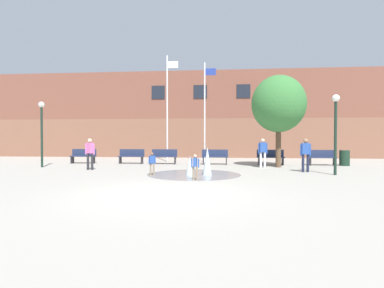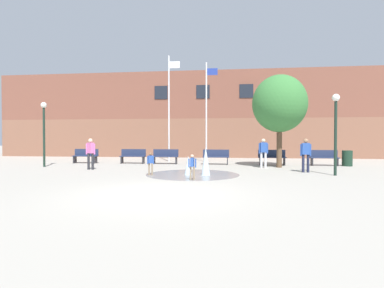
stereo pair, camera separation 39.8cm
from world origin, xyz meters
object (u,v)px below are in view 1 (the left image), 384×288
teen_by_trashcan (90,151)px  park_bench_center (215,157)px  lamp_post_left_lane (42,124)px  flagpole_left (168,105)px  park_bench_far_right (322,157)px  adult_in_red (306,152)px  lamp_post_right_lane (336,122)px  adult_watching (263,151)px  park_bench_near_trashcan (271,157)px  child_in_fountain (195,165)px  trash_can (345,158)px  park_bench_under_left_flagpole (164,156)px  child_with_pink_shirt (152,162)px  park_bench_far_left (83,156)px  park_bench_left_of_flagpoles (131,156)px  street_tree_near_building (279,104)px  flagpole_right (205,109)px

teen_by_trashcan → park_bench_center: bearing=63.4°
teen_by_trashcan → lamp_post_left_lane: lamp_post_left_lane is taller
flagpole_left → park_bench_far_right: bearing=-10.7°
adult_in_red → lamp_post_right_lane: (0.97, -1.06, 1.39)m
adult_watching → teen_by_trashcan: same height
park_bench_near_trashcan → lamp_post_left_lane: 13.24m
adult_in_red → child_in_fountain: adult_in_red is taller
park_bench_near_trashcan → trash_can: (4.21, -0.14, -0.03)m
park_bench_under_left_flagpole → park_bench_near_trashcan: bearing=-0.6°
teen_by_trashcan → child_with_pink_shirt: bearing=5.1°
park_bench_near_trashcan → adult_watching: 1.97m
lamp_post_left_lane → trash_can: lamp_post_left_lane is taller
park_bench_far_left → lamp_post_right_lane: size_ratio=0.46×
park_bench_left_of_flagpoles → flagpole_left: size_ratio=0.22×
street_tree_near_building → trash_can: bearing=17.8°
park_bench_far_left → lamp_post_left_lane: lamp_post_left_lane is taller
lamp_post_right_lane → child_with_pink_shirt: bearing=-174.0°
adult_watching → trash_can: adult_watching is taller
teen_by_trashcan → flagpole_left: 6.92m
park_bench_near_trashcan → trash_can: bearing=-1.9°
lamp_post_right_lane → flagpole_right: bearing=132.4°
park_bench_near_trashcan → flagpole_left: 7.60m
park_bench_under_left_flagpole → park_bench_near_trashcan: size_ratio=1.00×
park_bench_left_of_flagpoles → flagpole_left: 4.27m
park_bench_left_of_flagpoles → street_tree_near_building: (8.78, -1.55, 3.01)m
adult_watching → adult_in_red: bearing=-56.4°
park_bench_far_left → park_bench_center: 8.37m
park_bench_far_left → park_bench_under_left_flagpole: 5.22m
adult_in_red → trash_can: (3.20, 3.57, -0.48)m
park_bench_far_left → lamp_post_right_lane: 14.62m
park_bench_left_of_flagpoles → adult_in_red: adult_in_red is taller
park_bench_center → flagpole_left: size_ratio=0.22×
adult_watching → park_bench_far_left: bearing=162.6°
lamp_post_left_lane → park_bench_left_of_flagpoles: bearing=32.9°
park_bench_under_left_flagpole → flagpole_left: 3.78m
adult_watching → street_tree_near_building: (0.89, 0.35, 2.55)m
child_with_pink_shirt → teen_by_trashcan: teen_by_trashcan is taller
park_bench_center → flagpole_left: flagpole_left is taller
park_bench_far_left → street_tree_near_building: size_ratio=0.32×
park_bench_far_right → adult_in_red: (-1.96, -3.70, 0.45)m
adult_watching → lamp_post_left_lane: bearing=175.9°
park_bench_near_trashcan → park_bench_center: bearing=179.8°
flagpole_right → adult_in_red: bearing=-47.6°
teen_by_trashcan → lamp_post_left_lane: bearing=-166.0°
park_bench_far_left → adult_watching: 11.16m
park_bench_center → street_tree_near_building: (3.52, -1.44, 3.01)m
park_bench_under_left_flagpole → child_in_fountain: (2.51, -6.97, 0.10)m
park_bench_far_left → adult_in_red: adult_in_red is taller
park_bench_near_trashcan → park_bench_far_right: same height
park_bench_center → lamp_post_left_lane: 10.04m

